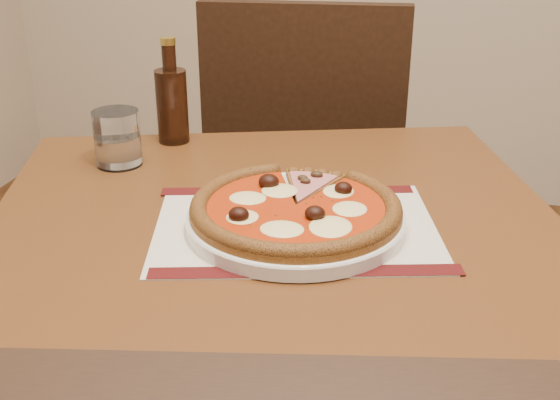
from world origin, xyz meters
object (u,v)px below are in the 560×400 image
object	(u,v)px
table	(277,289)
pizza	(296,207)
water_glass	(117,138)
chair_far	(307,166)
plate	(296,220)
bottle	(172,102)

from	to	relation	value
table	pizza	distance (m)	0.13
water_glass	pizza	bearing A→B (deg)	-26.17
pizza	water_glass	xyz separation A→B (m)	(-0.33, 0.16, 0.02)
water_glass	chair_far	bearing A→B (deg)	69.99
table	pizza	world-z (taller)	pizza
table	pizza	size ratio (longest dim) A/B	3.53
chair_far	plate	size ratio (longest dim) A/B	3.21
chair_far	water_glass	size ratio (longest dim) A/B	10.34
plate	bottle	size ratio (longest dim) A/B	1.58
pizza	bottle	bearing A→B (deg)	134.42
chair_far	plate	xyz separation A→B (m)	(0.13, -0.74, 0.22)
plate	bottle	bearing A→B (deg)	134.44
table	chair_far	bearing A→B (deg)	97.73
plate	pizza	xyz separation A→B (m)	(-0.00, -0.00, 0.02)
plate	water_glass	bearing A→B (deg)	153.86
bottle	water_glass	bearing A→B (deg)	-109.88
bottle	table	bearing A→B (deg)	-48.32
plate	chair_far	bearing A→B (deg)	99.74
water_glass	table	bearing A→B (deg)	-28.07
pizza	chair_far	bearing A→B (deg)	99.74
water_glass	bottle	world-z (taller)	bottle
table	bottle	bearing A→B (deg)	131.68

